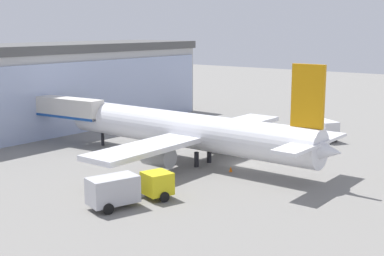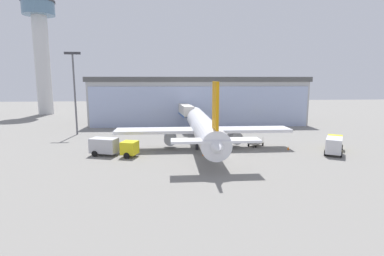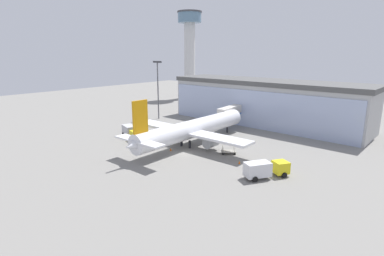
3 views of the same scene
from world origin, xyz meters
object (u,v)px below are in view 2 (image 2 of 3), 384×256
Objects in this scene: safety_cone_wingtip at (288,148)px; safety_cone_nose at (203,154)px; jet_bridge at (185,110)px; airplane at (203,127)px; baggage_cart at (256,143)px; apron_light_mast at (74,86)px; catering_truck at (112,146)px; control_tower at (41,44)px; fuel_truck at (334,144)px.

safety_cone_nose is at bearing -169.88° from safety_cone_wingtip.
jet_bridge is 24.84× the size of safety_cone_nose.
safety_cone_wingtip is at bearing -150.29° from jet_bridge.
airplane reaches higher than jet_bridge.
safety_cone_wingtip is (4.49, -3.34, -0.23)m from baggage_cart.
catering_truck is at bearing -60.88° from apron_light_mast.
airplane reaches higher than baggage_cart.
control_tower reaches higher than jet_bridge.
control_tower is (-44.46, 34.55, 18.52)m from jet_bridge.
control_tower is 80.75m from baggage_cart.
apron_light_mast is at bearing 140.31° from safety_cone_nose.
safety_cone_nose is (-20.71, 0.15, -1.19)m from fuel_truck.
control_tower reaches higher than airplane.
catering_truck reaches higher than baggage_cart.
apron_light_mast is 0.48× the size of airplane.
safety_cone_nose is at bearing -39.69° from apron_light_mast.
airplane is at bearing 84.09° from safety_cone_nose.
jet_bridge is 33.80m from fuel_truck.
airplane is 9.81m from baggage_cart.
airplane is 64.38× the size of safety_cone_wingtip.
jet_bridge reaches higher than baggage_cart.
catering_truck is 13.86× the size of safety_cone_wingtip.
jet_bridge reaches higher than safety_cone_nose.
baggage_cart is at bearing -89.28° from airplane.
safety_cone_wingtip is at bearing -76.51° from baggage_cart.
control_tower is at bearing 136.36° from safety_cone_wingtip.
control_tower is 73.78m from airplane.
baggage_cart reaches higher than safety_cone_nose.
apron_light_mast is 2.32× the size of fuel_truck.
baggage_cart is 5.77× the size of safety_cone_nose.
control_tower is 4.95× the size of fuel_truck.
airplane is at bearing 36.05° from catering_truck.
control_tower is at bearing 96.03° from baggage_cart.
apron_light_mast is at bearing 117.53° from baggage_cart.
jet_bridge is 19.59m from airplane.
baggage_cart is at bearing 29.17° from catering_truck.
airplane is (25.01, -14.34, -6.77)m from apron_light_mast.
fuel_truck is at bearing -23.57° from safety_cone_wingtip.
airplane is at bearing 105.28° from fuel_truck.
safety_cone_wingtip is at bearing -102.88° from airplane.
jet_bridge is 22.80m from baggage_cart.
catering_truck is 24.24m from baggage_cart.
control_tower is 66.13× the size of safety_cone_nose.
control_tower reaches higher than apron_light_mast.
airplane is 14.59m from safety_cone_wingtip.
airplane is at bearing 166.46° from safety_cone_wingtip.
baggage_cart reaches higher than safety_cone_wingtip.
jet_bridge is at bearing 72.74° from fuel_truck.
airplane reaches higher than fuel_truck.
jet_bridge reaches higher than catering_truck.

